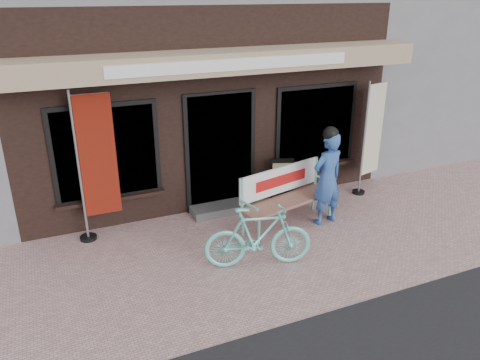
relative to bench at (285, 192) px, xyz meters
name	(u,v)px	position (x,y,z in m)	size (l,w,h in m)	color
ground	(268,257)	(-0.77, -0.91, -0.60)	(70.00, 70.00, 0.00)	#C29594
storefront	(170,30)	(-0.77, 4.06, 2.39)	(7.00, 6.77, 6.00)	black
neighbor_right_near	(443,27)	(7.73, 4.59, 2.20)	(10.00, 7.00, 5.60)	slate
bench	(285,192)	(0.00, 0.00, 0.00)	(1.93, 0.92, 1.02)	#6BD1C8
person	(327,177)	(0.67, -0.25, 0.26)	(0.66, 0.48, 1.75)	#2D549B
bicycle	(258,237)	(-1.01, -1.05, -0.12)	(0.45, 1.60, 0.96)	#6BD1C8
nobori_red	(95,165)	(-2.99, 0.77, 0.68)	(0.72, 0.27, 2.48)	gray
nobori_cream	(371,136)	(2.23, 0.62, 0.57)	(0.67, 0.31, 2.27)	gray
menu_stand	(282,180)	(0.38, 0.83, -0.15)	(0.44, 0.23, 0.88)	black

